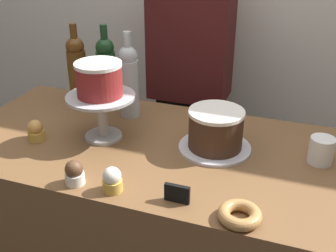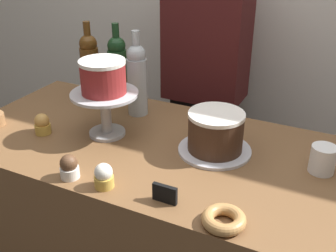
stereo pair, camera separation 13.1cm
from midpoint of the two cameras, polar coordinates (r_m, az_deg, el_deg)
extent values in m
cube|color=brown|center=(1.63, -2.41, -17.30)|extent=(1.50, 0.68, 0.92)
cylinder|color=#B2B2B7|center=(1.44, -11.62, -1.44)|extent=(0.13, 0.13, 0.01)
cylinder|color=#B2B2B7|center=(1.40, -11.89, 1.24)|extent=(0.04, 0.04, 0.14)
cylinder|color=#B2B2B7|center=(1.38, -12.18, 4.00)|extent=(0.23, 0.23, 0.01)
cylinder|color=maroon|center=(1.36, -12.40, 6.15)|extent=(0.15, 0.15, 0.10)
cylinder|color=white|center=(1.34, -12.64, 8.40)|extent=(0.15, 0.15, 0.01)
cylinder|color=silver|center=(1.34, 3.79, -3.09)|extent=(0.24, 0.24, 0.01)
cylinder|color=#3D2619|center=(1.31, 3.88, -0.70)|extent=(0.18, 0.18, 0.12)
cylinder|color=white|center=(1.28, 3.96, 1.84)|extent=(0.18, 0.18, 0.01)
cylinder|color=#B2BCC1|center=(1.55, -7.90, 5.20)|extent=(0.08, 0.08, 0.22)
sphere|color=#B2BCC1|center=(1.51, -8.20, 9.70)|extent=(0.07, 0.07, 0.07)
cylinder|color=#B2BCC1|center=(1.49, -8.33, 11.56)|extent=(0.03, 0.03, 0.08)
cylinder|color=#5B3814|center=(1.70, -14.69, 6.63)|extent=(0.08, 0.08, 0.22)
sphere|color=#5B3814|center=(1.67, -15.20, 10.72)|extent=(0.07, 0.07, 0.07)
cylinder|color=#5B3814|center=(1.65, -15.42, 12.41)|extent=(0.03, 0.03, 0.08)
cylinder|color=#193D1E|center=(1.66, -10.83, 6.53)|extent=(0.08, 0.08, 0.22)
sphere|color=#193D1E|center=(1.62, -11.22, 10.74)|extent=(0.07, 0.07, 0.07)
cylinder|color=#193D1E|center=(1.61, -11.38, 12.47)|extent=(0.03, 0.03, 0.08)
cylinder|color=white|center=(1.21, -16.00, -7.16)|extent=(0.06, 0.06, 0.03)
sphere|color=brown|center=(1.20, -16.19, -5.92)|extent=(0.05, 0.05, 0.05)
cylinder|color=gold|center=(1.48, -20.44, -1.32)|extent=(0.06, 0.06, 0.03)
sphere|color=#CC9347|center=(1.47, -20.64, -0.24)|extent=(0.05, 0.05, 0.05)
cylinder|color=gold|center=(1.16, -11.06, -8.28)|extent=(0.06, 0.06, 0.03)
sphere|color=white|center=(1.14, -11.20, -7.00)|extent=(0.05, 0.05, 0.05)
torus|color=#B27F47|center=(1.05, 6.43, -12.41)|extent=(0.11, 0.11, 0.03)
cube|color=black|center=(1.09, -2.20, -9.57)|extent=(0.07, 0.01, 0.05)
cylinder|color=white|center=(1.31, 18.10, -3.36)|extent=(0.08, 0.08, 0.09)
cube|color=black|center=(2.16, 1.03, -6.14)|extent=(0.28, 0.18, 0.85)
cube|color=#4C1919|center=(1.87, 1.21, 12.16)|extent=(0.36, 0.22, 0.55)
camera|label=1|loc=(0.07, -92.86, -1.45)|focal=43.40mm
camera|label=2|loc=(0.07, 87.14, 1.45)|focal=43.40mm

